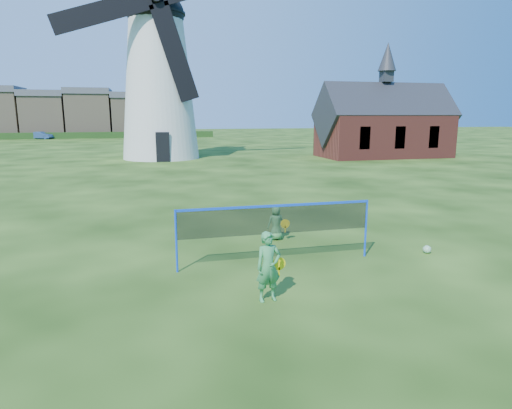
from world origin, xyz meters
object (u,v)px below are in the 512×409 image
Objects in this scene: car_right at (41,135)px; badminton_net at (276,220)px; player_boy at (276,223)px; windmill at (158,77)px; chapel at (384,126)px; play_ball at (427,249)px; player_girl at (268,267)px.

badminton_net is at bearing -139.10° from car_right.
windmill is at bearing -84.99° from player_boy.
windmill is at bearing -129.91° from car_right.
chapel is 29.36m from player_boy.
player_boy is at bearing 147.45° from play_ball.
player_girl reaches higher than play_ball.
player_girl is at bearing -140.22° from car_right.
play_ball is at bearing -78.51° from windmill.
windmill reaches higher than car_right.
player_girl is at bearing -158.87° from play_ball.
car_right is at bearing 115.09° from windmill.
play_ball is 69.69m from car_right.
car_right is at bearing 97.05° from player_girl.
badminton_net is 2.32m from player_boy.
chapel is 33.70m from player_girl.
chapel reaches higher than play_ball.
play_ball is (5.99, -29.47, -6.76)m from windmill.
chapel is 54.02m from car_right.
chapel reaches higher than car_right.
player_girl is at bearing -123.63° from chapel.
badminton_net is 68.22m from car_right.
player_girl is 70.08m from car_right.
chapel is at bearing -125.84° from player_boy.
windmill reaches higher than chapel.
play_ball is 0.06× the size of car_right.
chapel is at bearing -9.97° from windmill.
car_right reaches higher than play_ball.
badminton_net reaches higher than player_girl.
chapel is at bearing 55.42° from badminton_net.
badminton_net is (1.70, -29.29, -5.73)m from windmill.
player_girl reaches higher than player_boy.
player_boy is (2.34, -27.14, -6.34)m from windmill.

